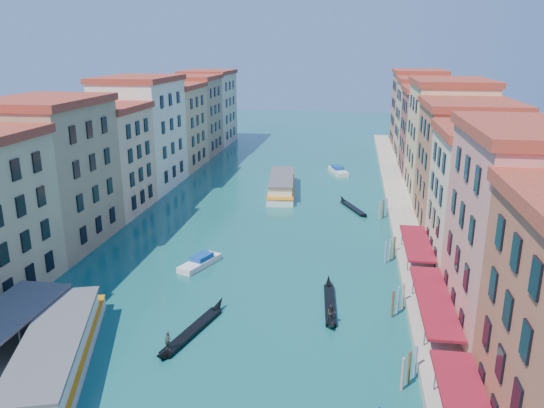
{
  "coord_description": "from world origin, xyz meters",
  "views": [
    {
      "loc": [
        13.79,
        -24.4,
        26.36
      ],
      "look_at": [
        3.4,
        43.2,
        5.9
      ],
      "focal_mm": 35.0,
      "sensor_mm": 36.0,
      "label": 1
    }
  ],
  "objects_px": {
    "gondola_fore": "(192,329)",
    "gondola_right": "(330,304)",
    "vaporetto_near": "(55,355)",
    "vaporetto_far": "(282,185)"
  },
  "relations": [
    {
      "from": "vaporetto_near",
      "to": "vaporetto_far",
      "type": "bearing_deg",
      "value": 61.61
    },
    {
      "from": "gondola_fore",
      "to": "gondola_right",
      "type": "xyz_separation_m",
      "value": [
        12.75,
        7.23,
        0.04
      ]
    },
    {
      "from": "vaporetto_far",
      "to": "gondola_fore",
      "type": "bearing_deg",
      "value": -97.66
    },
    {
      "from": "vaporetto_near",
      "to": "gondola_fore",
      "type": "height_order",
      "value": "vaporetto_near"
    },
    {
      "from": "vaporetto_near",
      "to": "vaporetto_far",
      "type": "distance_m",
      "value": 60.81
    },
    {
      "from": "gondola_fore",
      "to": "gondola_right",
      "type": "distance_m",
      "value": 14.66
    },
    {
      "from": "vaporetto_near",
      "to": "gondola_fore",
      "type": "relative_size",
      "value": 1.9
    },
    {
      "from": "gondola_fore",
      "to": "gondola_right",
      "type": "relative_size",
      "value": 1.03
    },
    {
      "from": "gondola_right",
      "to": "vaporetto_near",
      "type": "bearing_deg",
      "value": -150.86
    },
    {
      "from": "vaporetto_far",
      "to": "gondola_right",
      "type": "height_order",
      "value": "vaporetto_far"
    }
  ]
}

